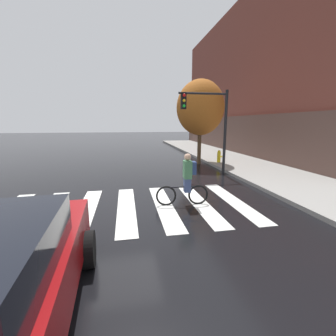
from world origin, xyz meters
name	(u,v)px	position (x,y,z in m)	size (l,w,h in m)	color
ground_plane	(119,208)	(0.00, 0.00, 0.00)	(120.00, 120.00, 0.00)	black
crosswalk_stripes	(126,208)	(0.24, 0.00, 0.01)	(7.76, 4.03, 0.01)	silver
cyclist	(186,180)	(2.15, -0.08, 0.84)	(1.71, 0.38, 1.69)	black
traffic_light_near	(210,118)	(4.36, 3.81, 2.86)	(2.47, 0.28, 4.20)	black
fire_hydrant	(219,156)	(6.13, 6.61, 0.53)	(0.33, 0.22, 0.78)	gold
street_tree_near	(200,108)	(4.94, 7.06, 3.56)	(2.96, 2.96, 5.27)	#4C3823
corner_building	(310,85)	(17.73, 12.83, 6.18)	(16.35, 25.66, 12.47)	brown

